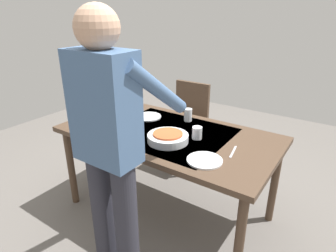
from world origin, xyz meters
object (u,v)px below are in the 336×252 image
Objects in this scene: chair_near at (187,119)px; dining_table at (168,140)px; water_cup_near_right at (137,124)px; person_server at (110,145)px; serving_bowl_pasta at (168,137)px; water_cup_far_left at (197,133)px; wine_bottle at (110,110)px; dinner_plate_far at (205,160)px; water_cup_near_left at (188,115)px; wine_glass_left at (113,120)px; dinner_plate_near at (148,117)px.

dining_table is at bearing 110.43° from chair_near.
person_server is at bearing 117.92° from water_cup_near_right.
chair_near is 0.54× the size of person_server.
water_cup_far_left is at bearing -132.34° from serving_bowl_pasta.
water_cup_near_right is (0.32, -0.61, -0.16)m from person_server.
wine_bottle reaches higher than water_cup_far_left.
dining_table is at bearing 4.85° from water_cup_far_left.
serving_bowl_pasta is (-0.10, 0.14, 0.11)m from dining_table.
dining_table is 16.88× the size of water_cup_near_right.
dinner_plate_far is (-0.36, -0.46, -0.20)m from person_server.
water_cup_far_left is (-0.24, 0.27, -0.01)m from water_cup_near_left.
wine_glass_left is 0.46m from serving_bowl_pasta.
water_cup_near_right is 0.43× the size of dinner_plate_near.
dining_table is at bearing -144.56° from wine_glass_left.
dinner_plate_near is at bearing -27.02° from dining_table.
water_cup_near_left is at bearing -85.07° from person_server.
wine_glass_left is at bearing 88.01° from chair_near.
chair_near is 0.69m from water_cup_near_left.
dining_table is at bearing -156.90° from water_cup_near_right.
dining_table is 15.45× the size of water_cup_near_left.
water_cup_near_left is at bearing -91.91° from dining_table.
person_server is (-0.10, 0.71, 0.28)m from dining_table.
chair_near is at bearing -54.81° from dinner_plate_far.
wine_glass_left is at bearing 87.18° from dinner_plate_near.
water_cup_near_right is 1.09× the size of water_cup_far_left.
water_cup_far_left is at bearing -52.78° from dinner_plate_far.
water_cup_near_right reaches higher than dinner_plate_near.
water_cup_far_left is (-0.15, -0.73, -0.16)m from person_server.
water_cup_near_right reaches higher than dinner_plate_far.
dinner_plate_far is at bearing 171.03° from wine_bottle.
wine_glass_left reaches higher than water_cup_far_left.
dinner_plate_far is at bearing 167.41° from water_cup_near_right.
serving_bowl_pasta reaches higher than dinner_plate_far.
chair_near is 1.13m from wine_glass_left.
chair_near is 9.10× the size of water_cup_near_right.
wine_bottle reaches higher than dinner_plate_near.
water_cup_far_left is (-0.56, 0.81, 0.27)m from chair_near.
wine_glass_left is 1.64× the size of water_cup_far_left.
water_cup_near_left is 0.36m from dinner_plate_near.
dinner_plate_near is (0.42, -0.31, -0.03)m from serving_bowl_pasta.
water_cup_near_right is at bearing 23.10° from dining_table.
serving_bowl_pasta is (-0.44, -0.10, -0.07)m from wine_glass_left.
wine_bottle is at bearing -44.75° from person_server.
person_server is at bearing 115.73° from dinner_plate_near.
chair_near reaches higher than water_cup_far_left.
wine_glass_left is 0.81m from dinner_plate_far.
chair_near is at bearing -59.40° from water_cup_near_left.
chair_near is 1.02m from water_cup_far_left.
dinner_plate_near is (-0.20, -0.26, -0.10)m from wine_bottle.
dinner_plate_near is (0.42, -0.88, -0.20)m from person_server.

